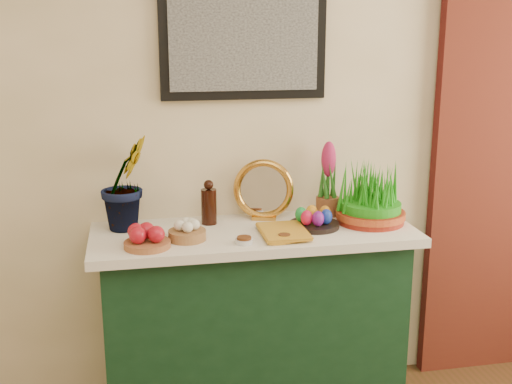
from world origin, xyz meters
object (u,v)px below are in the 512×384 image
sideboard (254,327)px  wheatgrass_sabzeh (371,199)px  book (261,233)px  hyacinth_green (125,168)px  mirror (263,190)px

sideboard → wheatgrass_sabzeh: size_ratio=4.18×
sideboard → book: size_ratio=5.08×
book → wheatgrass_sabzeh: (0.52, 0.10, 0.09)m
hyacinth_green → mirror: size_ratio=1.92×
book → sideboard: bearing=96.0°
mirror → book: bearing=-104.0°
hyacinth_green → wheatgrass_sabzeh: 1.09m
mirror → hyacinth_green: bearing=-177.2°
wheatgrass_sabzeh → hyacinth_green: bearing=173.3°
mirror → sideboard: bearing=-116.2°
hyacinth_green → mirror: hyacinth_green is taller
hyacinth_green → book: size_ratio=2.12×
book → wheatgrass_sabzeh: bearing=11.8°
sideboard → mirror: bearing=63.8°
book → wheatgrass_sabzeh: wheatgrass_sabzeh is taller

